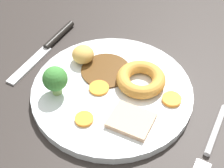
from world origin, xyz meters
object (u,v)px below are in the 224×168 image
object	(u,v)px
yorkshire_pudding	(141,79)
carrot_coin_front	(170,101)
carrot_coin_back	(99,88)
roast_potato_left	(81,56)
broccoli_floret	(55,79)
knife	(49,45)
meat_slice_main	(131,120)
carrot_coin_side	(84,119)
fork	(209,147)
dinner_plate	(112,91)

from	to	relation	value
yorkshire_pudding	carrot_coin_front	bearing A→B (deg)	170.22
carrot_coin_back	roast_potato_left	bearing A→B (deg)	-30.59
broccoli_floret	knife	world-z (taller)	broccoli_floret
meat_slice_main	broccoli_floret	bearing A→B (deg)	5.38
roast_potato_left	carrot_coin_side	size ratio (longest dim) A/B	1.38
meat_slice_main	carrot_coin_side	distance (cm)	6.74
yorkshire_pudding	roast_potato_left	bearing A→B (deg)	5.29
roast_potato_left	carrot_coin_front	xyz separation A→B (cm)	(-16.59, -0.02, -1.17)
knife	fork	bearing A→B (deg)	77.24
roast_potato_left	carrot_coin_side	world-z (taller)	roast_potato_left
dinner_plate	carrot_coin_front	bearing A→B (deg)	-165.39
carrot_coin_side	carrot_coin_front	bearing A→B (deg)	-132.31
carrot_coin_front	broccoli_floret	distance (cm)	17.64
carrot_coin_front	knife	world-z (taller)	carrot_coin_front
fork	broccoli_floret	bearing A→B (deg)	-85.87
meat_slice_main	fork	distance (cm)	11.42
meat_slice_main	fork	bearing A→B (deg)	-165.57
fork	carrot_coin_side	bearing A→B (deg)	-75.36
yorkshire_pudding	roast_potato_left	size ratio (longest dim) A/B	2.09
carrot_coin_back	knife	distance (cm)	15.35
carrot_coin_side	meat_slice_main	bearing A→B (deg)	-150.20
carrot_coin_side	fork	xyz separation A→B (cm)	(-16.82, -6.18, -1.27)
carrot_coin_front	yorkshire_pudding	bearing A→B (deg)	-9.78
dinner_plate	yorkshire_pudding	xyz separation A→B (cm)	(-3.28, -3.33, 1.75)
carrot_coin_front	knife	distance (cm)	25.24
roast_potato_left	dinner_plate	bearing A→B (deg)	163.05
yorkshire_pudding	carrot_coin_back	bearing A→B (deg)	42.49
carrot_coin_front	broccoli_floret	world-z (taller)	broccoli_floret
carrot_coin_side	broccoli_floret	distance (cm)	7.56
roast_potato_left	fork	size ratio (longest dim) A/B	0.24
meat_slice_main	carrot_coin_side	world-z (taller)	meat_slice_main
meat_slice_main	fork	world-z (taller)	meat_slice_main
carrot_coin_back	fork	size ratio (longest dim) A/B	0.21
broccoli_floret	fork	xyz separation A→B (cm)	(-23.59, -4.01, -3.83)
yorkshire_pudding	carrot_coin_side	distance (cm)	11.29
broccoli_floret	fork	distance (cm)	24.24
carrot_coin_front	carrot_coin_side	bearing A→B (deg)	47.69
carrot_coin_side	knife	xyz separation A→B (cm)	(16.25, -11.08, -1.21)
carrot_coin_side	fork	bearing A→B (deg)	-159.85
carrot_coin_side	fork	world-z (taller)	carrot_coin_side
yorkshire_pudding	carrot_coin_side	xyz separation A→B (cm)	(3.22, 10.79, -0.79)
carrot_coin_front	knife	bearing A→B (deg)	-2.90
carrot_coin_front	broccoli_floret	bearing A→B (deg)	25.97
dinner_plate	carrot_coin_side	size ratio (longest dim) A/B	9.39
carrot_coin_side	knife	size ratio (longest dim) A/B	0.15
meat_slice_main	carrot_coin_side	bearing A→B (deg)	29.80
dinner_plate	knife	size ratio (longest dim) A/B	1.37
dinner_plate	fork	xyz separation A→B (cm)	(-16.88, 1.29, -0.31)
carrot_coin_side	knife	distance (cm)	19.70
meat_slice_main	broccoli_floret	xyz separation A→B (cm)	(12.62, 1.19, 2.42)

